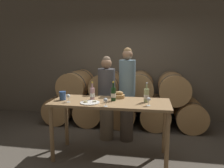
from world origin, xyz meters
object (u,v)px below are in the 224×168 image
tasting_table (110,109)px  blue_crock (63,95)px  wine_bottle_white (146,95)px  wine_glass_left (106,100)px  wine_bottle_red (113,94)px  person_right (127,94)px  bread_basket (119,95)px  wine_glass_far_left (68,97)px  wine_bottle_rose (92,94)px  cheese_plate (90,103)px  wine_glass_center (149,100)px  person_left (107,98)px

tasting_table → blue_crock: (-0.77, -0.05, 0.19)m
wine_bottle_white → wine_glass_left: 0.67m
wine_bottle_white → wine_bottle_red: bearing=-179.4°
tasting_table → person_right: (0.19, 0.68, 0.10)m
bread_basket → wine_glass_left: (-0.12, -0.54, 0.04)m
wine_bottle_red → wine_glass_far_left: wine_bottle_red is taller
wine_bottle_white → bread_basket: 0.49m
person_right → wine_glass_left: 1.02m
wine_bottle_rose → blue_crock: wine_bottle_rose is taller
wine_bottle_rose → blue_crock: 0.48m
cheese_plate → wine_glass_center: bearing=0.2°
tasting_table → wine_glass_center: bearing=-15.3°
wine_bottle_red → blue_crock: bearing=-173.8°
cheese_plate → blue_crock: bearing=166.4°
wine_bottle_red → wine_bottle_rose: size_ratio=1.06×
wine_bottle_white → cheese_plate: bearing=-165.9°
tasting_table → blue_crock: size_ratio=13.47×
wine_bottle_rose → wine_glass_center: size_ratio=2.36×
cheese_plate → wine_glass_center: (0.88, 0.00, 0.08)m
wine_bottle_red → bread_basket: bearing=72.2°
bread_basket → wine_glass_center: (0.49, -0.40, 0.04)m
tasting_table → wine_glass_far_left: 0.68m
cheese_plate → wine_glass_left: 0.32m
person_left → tasting_table: bearing=-73.8°
wine_bottle_rose → wine_bottle_white: bearing=0.2°
cheese_plate → wine_glass_far_left: size_ratio=2.40×
person_right → blue_crock: (-0.96, -0.73, 0.09)m
bread_basket → blue_crock: bearing=-162.0°
wine_glass_center → person_right: bearing=115.3°
blue_crock → wine_glass_center: 1.37m
person_right → wine_bottle_white: person_right is taller
tasting_table → person_left: size_ratio=1.15×
wine_bottle_rose → wine_glass_left: wine_bottle_rose is taller
wine_bottle_rose → bread_basket: size_ratio=1.56×
bread_basket → cheese_plate: bearing=-134.0°
wine_glass_center → wine_bottle_white: bearing=99.6°
tasting_table → blue_crock: blue_crock is taller
person_right → wine_bottle_rose: (-0.49, -0.64, 0.12)m
blue_crock → wine_glass_center: bearing=-4.8°
wine_glass_center → bread_basket: bearing=140.8°
wine_bottle_red → wine_glass_left: size_ratio=2.49×
person_right → bread_basket: 0.46m
person_right → wine_bottle_white: bearing=-60.2°
wine_bottle_rose → wine_glass_far_left: (-0.32, -0.21, -0.01)m
person_left → wine_glass_far_left: (-0.43, -0.85, 0.20)m
tasting_table → wine_glass_left: size_ratio=14.82×
wine_bottle_red → bread_basket: 0.21m
blue_crock → wine_glass_left: (0.76, -0.26, 0.01)m
wine_bottle_white → wine_glass_center: 0.21m
wine_bottle_white → bread_basket: bearing=157.3°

